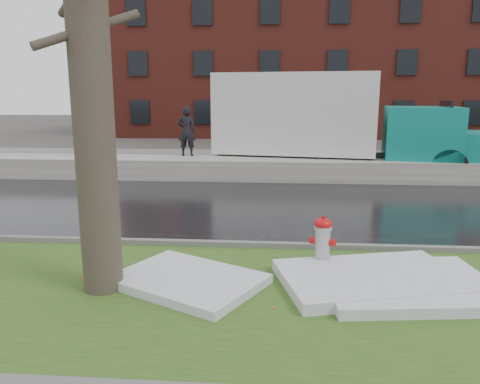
# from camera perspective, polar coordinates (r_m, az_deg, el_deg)

# --- Properties ---
(ground) EXTENTS (120.00, 120.00, 0.00)m
(ground) POSITION_cam_1_polar(r_m,az_deg,el_deg) (8.38, 1.85, -9.14)
(ground) COLOR #47423D
(ground) RESTS_ON ground
(verge) EXTENTS (60.00, 4.50, 0.04)m
(verge) POSITION_cam_1_polar(r_m,az_deg,el_deg) (7.22, 1.38, -12.53)
(verge) COLOR #2B4918
(verge) RESTS_ON ground
(road) EXTENTS (60.00, 7.00, 0.03)m
(road) POSITION_cam_1_polar(r_m,az_deg,el_deg) (12.68, 2.80, -1.79)
(road) COLOR black
(road) RESTS_ON ground
(parking_lot) EXTENTS (60.00, 9.00, 0.03)m
(parking_lot) POSITION_cam_1_polar(r_m,az_deg,el_deg) (21.03, 3.50, 3.66)
(parking_lot) COLOR slate
(parking_lot) RESTS_ON ground
(curb) EXTENTS (60.00, 0.15, 0.14)m
(curb) POSITION_cam_1_polar(r_m,az_deg,el_deg) (9.30, 2.14, -6.53)
(curb) COLOR slate
(curb) RESTS_ON ground
(snowbank) EXTENTS (60.00, 1.60, 0.75)m
(snowbank) POSITION_cam_1_polar(r_m,az_deg,el_deg) (16.73, 3.25, 2.80)
(snowbank) COLOR #B3AFA4
(snowbank) RESTS_ON ground
(brick_building) EXTENTS (26.00, 12.00, 10.00)m
(brick_building) POSITION_cam_1_polar(r_m,az_deg,el_deg) (37.91, 7.22, 14.78)
(brick_building) COLOR maroon
(brick_building) RESTS_ON ground
(bg_tree_left) EXTENTS (1.40, 1.62, 6.50)m
(bg_tree_left) POSITION_cam_1_polar(r_m,az_deg,el_deg) (32.27, -18.41, 11.84)
(bg_tree_left) COLOR brown
(bg_tree_left) RESTS_ON ground
(bg_tree_center) EXTENTS (1.40, 1.62, 6.50)m
(bg_tree_center) POSITION_cam_1_polar(r_m,az_deg,el_deg) (34.41, -6.29, 12.33)
(bg_tree_center) COLOR brown
(bg_tree_center) RESTS_ON ground
(fire_hydrant) EXTENTS (0.46, 0.43, 0.93)m
(fire_hydrant) POSITION_cam_1_polar(r_m,az_deg,el_deg) (8.19, 10.05, -5.84)
(fire_hydrant) COLOR #A6A8AE
(fire_hydrant) RESTS_ON verge
(tree) EXTENTS (1.40, 1.60, 7.47)m
(tree) POSITION_cam_1_polar(r_m,az_deg,el_deg) (7.19, -18.04, 17.72)
(tree) COLOR brown
(tree) RESTS_ON verge
(box_truck) EXTENTS (11.43, 4.05, 3.77)m
(box_truck) POSITION_cam_1_polar(r_m,az_deg,el_deg) (17.98, 10.61, 8.44)
(box_truck) COLOR black
(box_truck) RESTS_ON ground
(worker) EXTENTS (0.67, 0.46, 1.81)m
(worker) POSITION_cam_1_polar(r_m,az_deg,el_deg) (17.49, -6.53, 7.36)
(worker) COLOR black
(worker) RESTS_ON snowbank
(snow_patch_near) EXTENTS (2.82, 2.29, 0.16)m
(snow_patch_near) POSITION_cam_1_polar(r_m,az_deg,el_deg) (7.79, 19.59, -10.56)
(snow_patch_near) COLOR silver
(snow_patch_near) RESTS_ON verge
(snow_patch_far) EXTENTS (2.69, 2.45, 0.14)m
(snow_patch_far) POSITION_cam_1_polar(r_m,az_deg,el_deg) (7.58, -6.39, -10.65)
(snow_patch_far) COLOR silver
(snow_patch_far) RESTS_ON verge
(snow_patch_side) EXTENTS (3.16, 2.43, 0.18)m
(snow_patch_side) POSITION_cam_1_polar(r_m,az_deg,el_deg) (7.82, 15.70, -10.15)
(snow_patch_side) COLOR silver
(snow_patch_side) RESTS_ON verge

